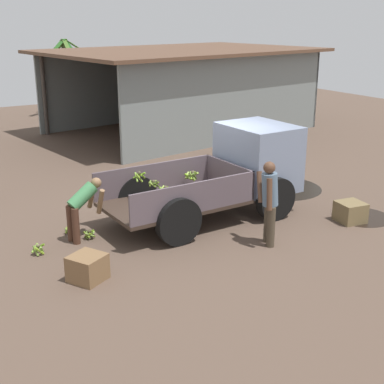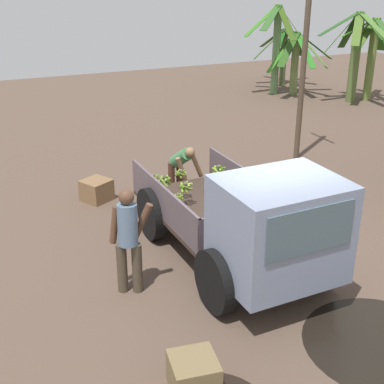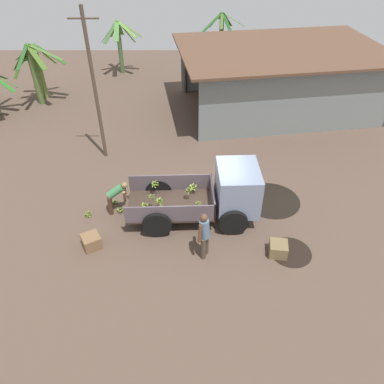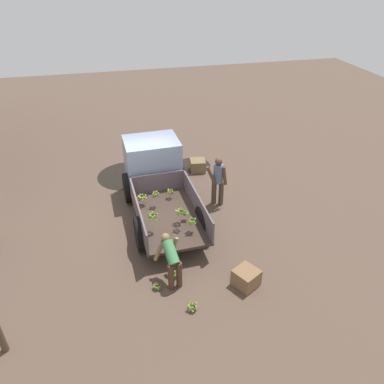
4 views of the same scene
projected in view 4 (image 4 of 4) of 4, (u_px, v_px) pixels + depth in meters
ground at (145, 212)px, 12.02m from camera, size 36.00×36.00×0.00m
mud_patch_0 at (126, 175)px, 14.02m from camera, size 2.15×2.15×0.01m
mud_patch_1 at (193, 165)px, 14.70m from camera, size 1.34×1.34×0.01m
cargo_truck at (156, 174)px, 12.01m from camera, size 4.56×2.19×1.99m
person_foreground_visitor at (218, 179)px, 11.90m from camera, size 0.45×0.70×1.71m
person_worker_loading at (171, 258)px, 9.06m from camera, size 0.78×0.68×1.25m
banana_bunch_on_ground_0 at (173, 274)px, 9.49m from camera, size 0.25×0.25×0.20m
banana_bunch_on_ground_1 at (157, 286)px, 9.18m from camera, size 0.22×0.22×0.17m
banana_bunch_on_ground_2 at (192, 306)px, 8.61m from camera, size 0.29×0.26×0.22m
wooden_crate_0 at (246, 278)px, 9.22m from camera, size 0.75×0.75×0.46m
wooden_crate_1 at (198, 165)px, 14.23m from camera, size 0.63×0.63×0.45m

